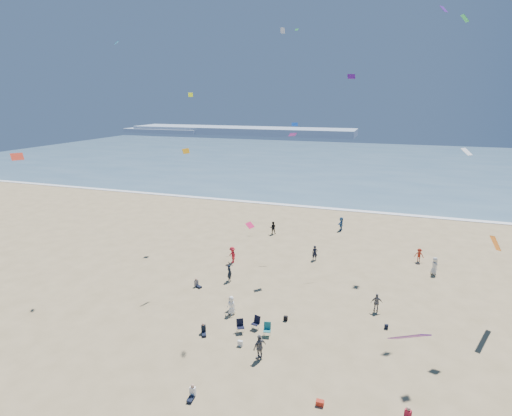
% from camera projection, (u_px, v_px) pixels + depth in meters
% --- Properties ---
extents(ground, '(220.00, 220.00, 0.00)m').
position_uv_depth(ground, '(176.00, 410.00, 22.25)').
color(ground, tan).
rests_on(ground, ground).
extents(ocean, '(220.00, 100.00, 0.06)m').
position_uv_depth(ocean, '(350.00, 162.00, 109.08)').
color(ocean, '#476B84').
rests_on(ocean, ground).
extents(surf_line, '(220.00, 1.20, 0.08)m').
position_uv_depth(surf_line, '(318.00, 208.00, 63.37)').
color(surf_line, white).
rests_on(surf_line, ground).
extents(headland_far, '(110.00, 20.00, 3.20)m').
position_uv_depth(headland_far, '(241.00, 131.00, 195.62)').
color(headland_far, '#7A8EA8').
rests_on(headland_far, ground).
extents(headland_near, '(40.00, 14.00, 2.00)m').
position_uv_depth(headland_near, '(165.00, 131.00, 203.49)').
color(headland_near, '#7A8EA8').
rests_on(headland_near, ground).
extents(standing_flyers, '(21.60, 38.69, 1.80)m').
position_uv_depth(standing_flyers, '(315.00, 285.00, 35.35)').
color(standing_flyers, black).
rests_on(standing_flyers, ground).
extents(seated_group, '(18.98, 13.71, 0.84)m').
position_uv_depth(seated_group, '(256.00, 356.00, 26.26)').
color(seated_group, white).
rests_on(seated_group, ground).
extents(chair_cluster, '(2.76, 1.58, 1.00)m').
position_uv_depth(chair_cluster, '(254.00, 326.00, 29.50)').
color(chair_cluster, black).
rests_on(chair_cluster, ground).
extents(white_tote, '(0.35, 0.20, 0.40)m').
position_uv_depth(white_tote, '(240.00, 343.00, 27.98)').
color(white_tote, white).
rests_on(white_tote, ground).
extents(black_backpack, '(0.30, 0.22, 0.38)m').
position_uv_depth(black_backpack, '(286.00, 318.00, 31.17)').
color(black_backpack, black).
rests_on(black_backpack, ground).
extents(cooler, '(0.45, 0.30, 0.30)m').
position_uv_depth(cooler, '(320.00, 403.00, 22.57)').
color(cooler, red).
rests_on(cooler, ground).
extents(navy_bag, '(0.28, 0.18, 0.34)m').
position_uv_depth(navy_bag, '(386.00, 327.00, 30.09)').
color(navy_bag, black).
rests_on(navy_bag, ground).
extents(kites_aloft, '(36.39, 46.53, 26.63)m').
position_uv_depth(kites_aloft, '(379.00, 151.00, 26.89)').
color(kites_aloft, green).
rests_on(kites_aloft, ground).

